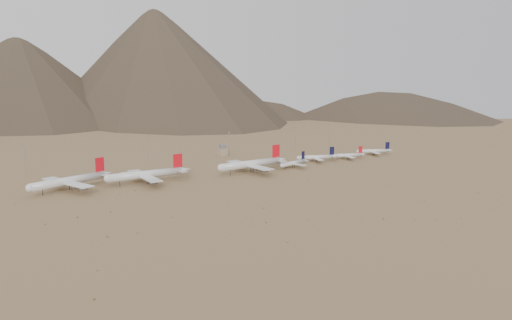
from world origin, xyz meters
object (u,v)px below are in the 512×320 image
widebody_centre (146,174)px  narrowbody_a (294,163)px  control_tower (223,151)px  widebody_west (69,181)px  widebody_east (251,164)px  narrowbody_b (317,157)px

widebody_centre → narrowbody_a: widebody_centre is taller
widebody_centre → control_tower: (116.57, 94.63, -2.15)m
widebody_west → widebody_centre: (57.84, -5.65, 0.04)m
narrowbody_a → control_tower: (-25.76, 97.28, 0.84)m
narrowbody_a → control_tower: 100.64m
widebody_centre → widebody_east: size_ratio=0.96×
narrowbody_a → narrowbody_b: bearing=1.4°
widebody_west → narrowbody_b: size_ratio=1.58×
narrowbody_b → control_tower: (-63.90, 83.09, 0.55)m
widebody_west → widebody_centre: 58.12m
control_tower → widebody_east: bearing=-102.1°
widebody_west → control_tower: bearing=5.3°
widebody_west → narrowbody_a: widebody_west is taller
widebody_west → widebody_east: (153.60, -8.22, 0.35)m
narrowbody_a → narrowbody_b: (38.13, 14.20, 0.30)m
narrowbody_a → narrowbody_b: 40.69m
widebody_centre → widebody_west: bearing=172.7°
narrowbody_a → widebody_centre: bearing=159.9°
widebody_east → narrowbody_a: 46.70m
narrowbody_a → control_tower: bearing=85.8°
narrowbody_b → widebody_west: bearing=-162.4°
widebody_east → control_tower: widebody_east is taller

